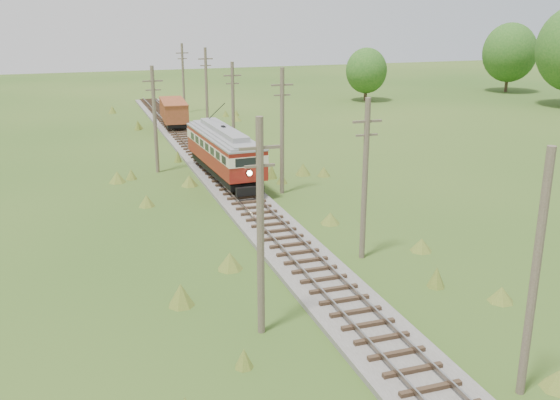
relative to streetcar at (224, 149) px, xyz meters
name	(u,v)px	position (x,y,z in m)	size (l,w,h in m)	color
railbed_main	(229,184)	(0.00, -1.41, -2.42)	(3.60, 96.00, 0.57)	#605B54
streetcar	(224,149)	(0.00, 0.00, 0.00)	(3.42, 12.36, 5.61)	black
gondola	(174,111)	(0.00, 23.38, -0.65)	(3.10, 8.00, 2.60)	black
gravel_pile	(215,131)	(3.46, 18.27, -2.09)	(3.10, 3.29, 1.13)	gray
utility_pole_r_1	(535,277)	(3.10, -30.41, 1.79)	(0.30, 0.30, 8.80)	brown
utility_pole_r_2	(365,178)	(3.30, -17.41, 1.81)	(1.60, 0.30, 8.60)	brown
utility_pole_r_3	(282,130)	(3.20, -4.41, 2.01)	(1.60, 0.30, 9.00)	brown
utility_pole_r_4	(233,108)	(3.00, 8.59, 1.71)	(1.60, 0.30, 8.40)	brown
utility_pole_r_5	(206,88)	(3.40, 21.59, 1.96)	(1.60, 0.30, 8.90)	brown
utility_pole_r_6	(183,77)	(3.20, 34.59, 1.86)	(1.60, 0.30, 8.70)	brown
utility_pole_l_a	(260,227)	(-4.20, -23.41, 2.01)	(1.60, 0.30, 9.00)	brown
utility_pole_l_b	(155,119)	(-4.50, 4.59, 1.81)	(1.60, 0.30, 8.60)	brown
tree_right_5	(510,53)	(56.00, 38.59, 3.58)	(8.40, 8.40, 10.82)	#38281C
tree_mid_b	(366,71)	(30.00, 36.59, 1.72)	(5.88, 5.88, 7.57)	#38281C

